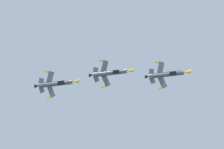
% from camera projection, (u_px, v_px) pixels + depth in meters
% --- Properties ---
extents(fighter_jet_lead, '(15.86, 7.09, 7.89)m').
position_uv_depth(fighter_jet_lead, '(167.00, 74.00, 151.76)').
color(fighter_jet_lead, '#4C5666').
extents(fighter_jet_left_wing, '(15.86, 7.42, 7.59)m').
position_uv_depth(fighter_jet_left_wing, '(111.00, 73.00, 154.44)').
color(fighter_jet_left_wing, '#4C5666').
extents(fighter_jet_right_wing, '(15.86, 7.20, 7.79)m').
position_uv_depth(fighter_jet_right_wing, '(56.00, 84.00, 154.26)').
color(fighter_jet_right_wing, '#4C5666').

